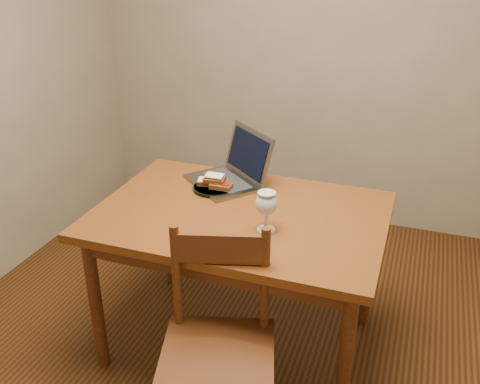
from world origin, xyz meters
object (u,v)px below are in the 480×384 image
(table, at_px, (240,228))
(milk_glass, at_px, (266,211))
(plate, at_px, (214,188))
(chair, at_px, (218,339))
(laptop, at_px, (234,169))

(table, bearing_deg, milk_glass, -37.43)
(plate, distance_m, milk_glass, 0.48)
(chair, relative_size, plate, 2.48)
(chair, xyz_separation_m, laptop, (-0.25, 0.86, 0.32))
(chair, distance_m, milk_glass, 0.55)
(table, distance_m, laptop, 0.37)
(chair, height_order, milk_glass, milk_glass)
(table, distance_m, chair, 0.59)
(plate, distance_m, laptop, 0.15)
(milk_glass, bearing_deg, laptop, 124.96)
(table, distance_m, plate, 0.28)
(laptop, bearing_deg, table, -25.70)
(chair, bearing_deg, milk_glass, 67.14)
(table, bearing_deg, laptop, 114.56)
(plate, height_order, milk_glass, milk_glass)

